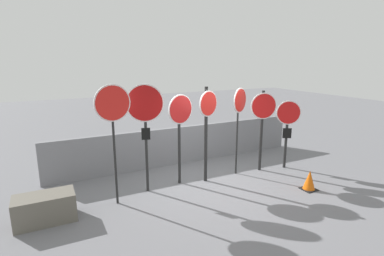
{
  "coord_description": "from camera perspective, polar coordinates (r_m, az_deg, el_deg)",
  "views": [
    {
      "loc": [
        -3.83,
        -6.49,
        3.24
      ],
      "look_at": [
        -0.54,
        0.0,
        1.55
      ],
      "focal_mm": 28.0,
      "sensor_mm": 36.0,
      "label": 1
    }
  ],
  "objects": [
    {
      "name": "stop_sign_6",
      "position": [
        9.22,
        17.77,
        1.13
      ],
      "size": [
        0.62,
        0.39,
        2.06
      ],
      "rotation": [
        0.0,
        0.0,
        -0.54
      ],
      "color": "black",
      "rests_on": "ground"
    },
    {
      "name": "stop_sign_1",
      "position": [
        7.12,
        -8.92,
        2.64
      ],
      "size": [
        0.86,
        0.3,
        2.67
      ],
      "rotation": [
        0.0,
        0.0,
        -0.31
      ],
      "color": "black",
      "rests_on": "ground"
    },
    {
      "name": "stop_sign_5",
      "position": [
        8.77,
        13.32,
        2.13
      ],
      "size": [
        0.72,
        0.27,
        2.36
      ],
      "rotation": [
        0.0,
        0.0,
        -0.32
      ],
      "color": "black",
      "rests_on": "ground"
    },
    {
      "name": "storage_crate",
      "position": [
        6.92,
        -26.2,
        -13.57
      ],
      "size": [
        1.15,
        0.6,
        0.58
      ],
      "color": "#605B51",
      "rests_on": "ground"
    },
    {
      "name": "fence_back",
      "position": [
        9.44,
        -1.8,
        -3.23
      ],
      "size": [
        8.16,
        0.12,
        1.17
      ],
      "color": "slate",
      "rests_on": "ground"
    },
    {
      "name": "stop_sign_2",
      "position": [
        7.58,
        -2.27,
        1.38
      ],
      "size": [
        0.73,
        0.23,
        2.38
      ],
      "rotation": [
        0.0,
        0.0,
        0.26
      ],
      "color": "black",
      "rests_on": "ground"
    },
    {
      "name": "stop_sign_4",
      "position": [
        8.32,
        9.02,
        3.76
      ],
      "size": [
        0.62,
        0.34,
        2.47
      ],
      "rotation": [
        0.0,
        0.0,
        0.48
      ],
      "color": "black",
      "rests_on": "ground"
    },
    {
      "name": "ground_plane",
      "position": [
        8.2,
        3.44,
        -10.19
      ],
      "size": [
        40.0,
        40.0,
        0.0
      ],
      "primitive_type": "plane",
      "color": "slate"
    },
    {
      "name": "stop_sign_0",
      "position": [
        6.58,
        -14.83,
        2.82
      ],
      "size": [
        0.8,
        0.15,
        2.72
      ],
      "rotation": [
        0.0,
        0.0,
        0.13
      ],
      "color": "black",
      "rests_on": "ground"
    },
    {
      "name": "traffic_cone_0",
      "position": [
        8.2,
        21.46,
        -9.24
      ],
      "size": [
        0.36,
        0.36,
        0.51
      ],
      "color": "black",
      "rests_on": "ground"
    },
    {
      "name": "stop_sign_3",
      "position": [
        7.74,
        2.9,
        1.55
      ],
      "size": [
        0.63,
        0.26,
        2.55
      ],
      "rotation": [
        0.0,
        0.0,
        0.35
      ],
      "color": "black",
      "rests_on": "ground"
    }
  ]
}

